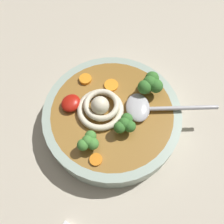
# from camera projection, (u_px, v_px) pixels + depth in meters

# --- Properties ---
(table_slab) EXTENTS (1.23, 1.23, 0.04)m
(table_slab) POSITION_uv_depth(u_px,v_px,m) (109.00, 113.00, 0.53)
(table_slab) COLOR #BCB29E
(table_slab) RESTS_ON ground
(soup_bowl) EXTENTS (0.26, 0.26, 0.05)m
(soup_bowl) POSITION_uv_depth(u_px,v_px,m) (112.00, 117.00, 0.48)
(soup_bowl) COLOR #9EB2A3
(soup_bowl) RESTS_ON table_slab
(noodle_pile) EXTENTS (0.10, 0.09, 0.04)m
(noodle_pile) POSITION_uv_depth(u_px,v_px,m) (99.00, 107.00, 0.45)
(noodle_pile) COLOR beige
(noodle_pile) RESTS_ON soup_bowl
(soup_spoon) EXTENTS (0.11, 0.17, 0.02)m
(soup_spoon) POSITION_uv_depth(u_px,v_px,m) (144.00, 109.00, 0.46)
(soup_spoon) COLOR #B7B7BC
(soup_spoon) RESTS_ON soup_bowl
(chili_sauce_dollop) EXTENTS (0.04, 0.03, 0.02)m
(chili_sauce_dollop) POSITION_uv_depth(u_px,v_px,m) (71.00, 103.00, 0.46)
(chili_sauce_dollop) COLOR #B2190F
(chili_sauce_dollop) RESTS_ON soup_bowl
(broccoli_floret_front) EXTENTS (0.04, 0.03, 0.03)m
(broccoli_floret_front) POSITION_uv_depth(u_px,v_px,m) (89.00, 141.00, 0.41)
(broccoli_floret_front) COLOR #7A9E60
(broccoli_floret_front) RESTS_ON soup_bowl
(broccoli_floret_right) EXTENTS (0.05, 0.04, 0.04)m
(broccoli_floret_right) POSITION_uv_depth(u_px,v_px,m) (150.00, 84.00, 0.46)
(broccoli_floret_right) COLOR #7A9E60
(broccoli_floret_right) RESTS_ON soup_bowl
(broccoli_floret_far) EXTENTS (0.04, 0.04, 0.03)m
(broccoli_floret_far) POSITION_uv_depth(u_px,v_px,m) (125.00, 124.00, 0.43)
(broccoli_floret_far) COLOR #7A9E60
(broccoli_floret_far) RESTS_ON soup_bowl
(carrot_slice_extra_a) EXTENTS (0.02, 0.02, 0.00)m
(carrot_slice_extra_a) POSITION_uv_depth(u_px,v_px,m) (96.00, 160.00, 0.42)
(carrot_slice_extra_a) COLOR orange
(carrot_slice_extra_a) RESTS_ON soup_bowl
(carrot_slice_rear) EXTENTS (0.02, 0.02, 0.01)m
(carrot_slice_rear) POSITION_uv_depth(u_px,v_px,m) (85.00, 79.00, 0.49)
(carrot_slice_rear) COLOR orange
(carrot_slice_rear) RESTS_ON soup_bowl
(carrot_slice_near_spoon) EXTENTS (0.03, 0.03, 0.00)m
(carrot_slice_near_spoon) POSITION_uv_depth(u_px,v_px,m) (111.00, 85.00, 0.49)
(carrot_slice_near_spoon) COLOR orange
(carrot_slice_near_spoon) RESTS_ON soup_bowl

